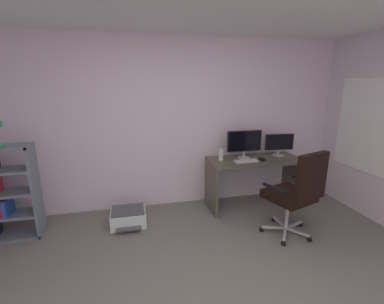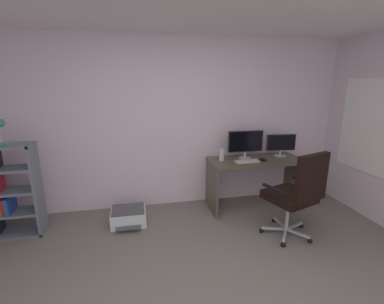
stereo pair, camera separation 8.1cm
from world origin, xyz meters
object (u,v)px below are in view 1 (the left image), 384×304
object	(u,v)px
computer_mouse	(262,159)
desktop_speaker	(221,155)
keyboard	(246,161)
office_chair	(297,191)
monitor_secondary	(279,143)
printer	(128,217)
monitor_main	(244,142)
desk	(254,172)

from	to	relation	value
computer_mouse	desktop_speaker	bearing A→B (deg)	157.53
keyboard	desktop_speaker	world-z (taller)	desktop_speaker
keyboard	office_chair	bearing A→B (deg)	-73.01
monitor_secondary	computer_mouse	world-z (taller)	monitor_secondary
keyboard	printer	size ratio (longest dim) A/B	0.74
monitor_main	monitor_secondary	bearing A→B (deg)	0.01
computer_mouse	printer	size ratio (longest dim) A/B	0.22
computer_mouse	desk	bearing A→B (deg)	122.33
monitor_main	printer	size ratio (longest dim) A/B	1.16
computer_mouse	office_chair	size ratio (longest dim) A/B	0.09
monitor_secondary	keyboard	world-z (taller)	monitor_secondary
keyboard	computer_mouse	xyz separation A→B (m)	(0.25, 0.01, 0.01)
monitor_secondary	printer	world-z (taller)	monitor_secondary
desktop_speaker	office_chair	xyz separation A→B (m)	(0.62, -0.98, -0.22)
computer_mouse	desktop_speaker	distance (m)	0.61
desk	printer	distance (m)	1.93
monitor_main	computer_mouse	bearing A→B (deg)	-41.03
desk	monitor_main	size ratio (longest dim) A/B	2.58
monitor_secondary	computer_mouse	size ratio (longest dim) A/B	4.47
monitor_secondary	keyboard	bearing A→B (deg)	-163.03
desk	monitor_main	bearing A→B (deg)	143.41
keyboard	desktop_speaker	xyz separation A→B (m)	(-0.34, 0.14, 0.07)
printer	computer_mouse	bearing A→B (deg)	2.14
monitor_main	desktop_speaker	size ratio (longest dim) A/B	3.14
office_chair	monitor_secondary	bearing A→B (deg)	71.66
keyboard	desktop_speaker	distance (m)	0.37
monitor_main	desktop_speaker	xyz separation A→B (m)	(-0.38, -0.05, -0.16)
monitor_main	office_chair	xyz separation A→B (m)	(0.24, -1.03, -0.38)
computer_mouse	office_chair	bearing A→B (deg)	-97.59
office_chair	printer	xyz separation A→B (m)	(-1.98, 0.77, -0.51)
computer_mouse	monitor_secondary	bearing A→B (deg)	16.33
computer_mouse	printer	xyz separation A→B (m)	(-1.95, -0.07, -0.66)
monitor_main	computer_mouse	xyz separation A→B (m)	(0.21, -0.18, -0.23)
desk	office_chair	distance (m)	0.93
keyboard	printer	xyz separation A→B (m)	(-1.70, -0.06, -0.65)
printer	monitor_main	bearing A→B (deg)	8.30
desk	printer	bearing A→B (deg)	-175.33
desk	monitor_secondary	xyz separation A→B (m)	(0.44, 0.10, 0.40)
desk	monitor_secondary	distance (m)	0.61
office_chair	monitor_main	bearing A→B (deg)	103.10
desk	desktop_speaker	size ratio (longest dim) A/B	8.11
monitor_secondary	office_chair	bearing A→B (deg)	-108.34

